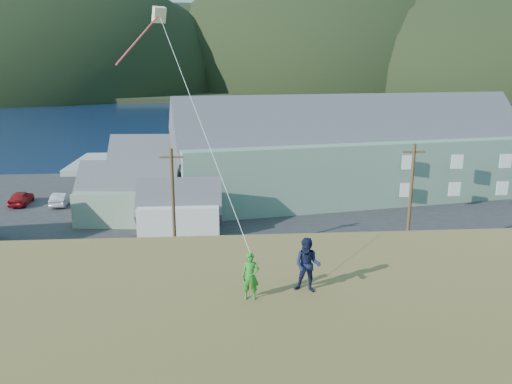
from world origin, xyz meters
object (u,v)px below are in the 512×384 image
kite_flyer_green (250,276)px  kite_flyer_navy (308,265)px  shed_palegreen_near (129,195)px  shed_white (180,208)px  lodge (353,151)px  shed_palegreen_far (161,165)px  wharf (166,163)px

kite_flyer_green → kite_flyer_navy: bearing=18.7°
shed_palegreen_near → kite_flyer_green: bearing=-67.8°
shed_palegreen_near → shed_white: 6.35m
shed_palegreen_near → shed_white: bearing=-32.7°
lodge → shed_palegreen_far: (-21.28, 5.20, -2.23)m
wharf → shed_palegreen_near: (-0.73, -26.73, 2.08)m
shed_white → kite_flyer_navy: 28.63m
kite_flyer_green → kite_flyer_navy: 1.85m
lodge → kite_flyer_navy: (-11.88, -38.18, 2.87)m
wharf → shed_white: (4.23, -30.69, 1.77)m
shed_white → shed_palegreen_far: (-3.30, 16.03, 0.75)m
wharf → kite_flyer_navy: kite_flyer_navy is taller
shed_white → kite_flyer_green: bearing=-81.5°
shed_white → shed_palegreen_near: bearing=141.1°
shed_palegreen_far → shed_white: bearing=-76.0°
shed_white → lodge: bearing=30.8°
lodge → shed_white: 21.20m
kite_flyer_navy → kite_flyer_green: bearing=-146.6°
kite_flyer_green → kite_flyer_navy: (1.80, 0.40, 0.14)m
shed_palegreen_far → kite_flyer_green: 44.72m
lodge → kite_flyer_green: (-13.68, -38.58, 2.74)m
shed_white → shed_palegreen_far: shed_palegreen_far is taller
shed_palegreen_near → shed_palegreen_far: bearing=88.1°
shed_white → shed_palegreen_far: size_ratio=0.61×
shed_palegreen_near → kite_flyer_navy: bearing=-64.6°
lodge → wharf: bearing=127.9°
shed_palegreen_near → kite_flyer_navy: kite_flyer_navy is taller
wharf → shed_palegreen_near: size_ratio=2.66×
kite_flyer_green → shed_palegreen_near: bearing=112.4°
kite_flyer_navy → shed_palegreen_far: bearing=123.1°
wharf → shed_palegreen_far: (0.93, -14.66, 2.52)m
kite_flyer_green → shed_palegreen_far: bearing=106.0°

